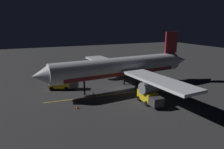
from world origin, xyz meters
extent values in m
cube|color=#303031|center=(0.00, 0.00, -0.10)|extent=(180.00, 180.00, 0.20)
cube|color=gold|center=(-2.58, 4.00, 0.00)|extent=(2.02, 25.04, 0.01)
cylinder|color=silver|center=(0.00, 0.00, 5.02)|extent=(6.35, 30.71, 4.11)
cube|color=maroon|center=(0.00, 0.00, 3.89)|extent=(5.81, 26.13, 0.74)
cone|color=silver|center=(-1.22, 16.43, 5.02)|extent=(4.26, 3.57, 4.02)
cone|color=silver|center=(1.27, -17.05, 5.02)|extent=(4.05, 5.19, 3.69)
cube|color=maroon|center=(1.06, -14.21, 9.64)|extent=(0.63, 3.62, 5.14)
cube|color=silver|center=(-10.25, -2.29, 4.40)|extent=(16.99, 6.02, 0.50)
cylinder|color=slate|center=(-9.51, -1.03, 3.00)|extent=(2.33, 3.35, 2.10)
cube|color=silver|center=(10.47, -0.75, 4.40)|extent=(16.99, 6.02, 0.50)
cylinder|color=slate|center=(9.55, 0.38, 3.00)|extent=(2.33, 3.35, 2.10)
cylinder|color=black|center=(-0.62, 8.36, 1.48)|extent=(0.39, 0.39, 2.96)
cylinder|color=black|center=(-2.27, -2.70, 1.48)|extent=(0.39, 0.39, 2.96)
cylinder|color=black|center=(2.64, -2.34, 1.48)|extent=(0.39, 0.39, 2.96)
cube|color=gold|center=(5.11, 12.27, 1.43)|extent=(3.54, 4.90, 1.95)
cube|color=#38383D|center=(4.01, 9.35, 1.20)|extent=(2.50, 2.39, 1.50)
cylinder|color=black|center=(4.56, 10.82, 0.45)|extent=(2.48, 1.66, 0.90)
cylinder|color=black|center=(5.66, 13.73, 0.45)|extent=(2.48, 1.66, 0.90)
cube|color=gold|center=(-9.14, -1.03, 1.30)|extent=(4.03, 2.20, 1.71)
cube|color=#38383D|center=(-12.03, -0.95, 1.20)|extent=(1.85, 2.04, 1.50)
cylinder|color=black|center=(-10.53, -0.99, 0.45)|extent=(0.96, 2.33, 0.90)
cylinder|color=black|center=(-7.75, -1.06, 0.45)|extent=(0.96, 2.33, 0.90)
cylinder|color=black|center=(4.33, 11.72, 0.42)|extent=(0.32, 0.32, 0.85)
cylinder|color=yellow|center=(4.33, 11.72, 1.18)|extent=(0.40, 0.40, 0.65)
sphere|color=tan|center=(4.33, 11.72, 1.62)|extent=(0.24, 0.24, 0.24)
cone|color=#EA590F|center=(7.50, 9.15, 0.28)|extent=(0.36, 0.36, 0.55)
cube|color=black|center=(7.50, 9.15, 0.01)|extent=(0.50, 0.50, 0.03)
cone|color=#EA590F|center=(-6.63, 11.47, 0.28)|extent=(0.36, 0.36, 0.55)
cube|color=black|center=(-6.63, 11.47, 0.01)|extent=(0.50, 0.50, 0.03)
cone|color=#EA590F|center=(-1.14, 6.66, 0.28)|extent=(0.36, 0.36, 0.55)
cube|color=black|center=(-1.14, 6.66, 0.01)|extent=(0.50, 0.50, 0.03)
cone|color=#EA590F|center=(3.81, 8.99, 0.28)|extent=(0.36, 0.36, 0.55)
cube|color=black|center=(3.81, 8.99, 0.01)|extent=(0.50, 0.50, 0.03)
camera|label=1|loc=(-38.84, 19.26, 14.17)|focal=32.87mm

